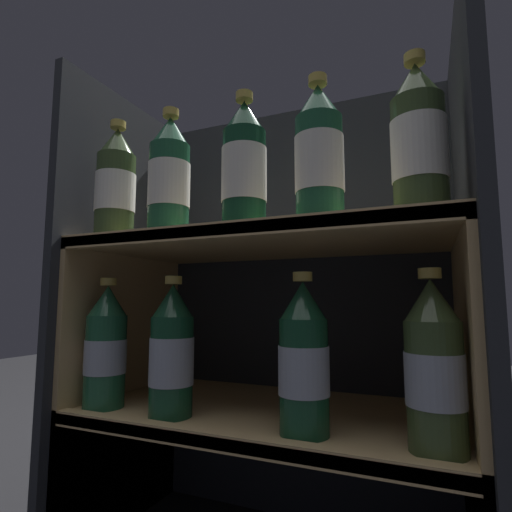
% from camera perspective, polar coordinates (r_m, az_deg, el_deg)
% --- Properties ---
extents(fridge_back_wall, '(0.72, 0.02, 0.93)m').
position_cam_1_polar(fridge_back_wall, '(0.94, 5.95, -6.68)').
color(fridge_back_wall, '#23262B').
rests_on(fridge_back_wall, ground_plane).
extents(fridge_side_left, '(0.02, 0.40, 0.93)m').
position_cam_1_polar(fridge_side_left, '(0.95, -18.51, -6.37)').
color(fridge_side_left, '#23262B').
rests_on(fridge_side_left, ground_plane).
extents(fridge_side_right, '(0.02, 0.40, 0.93)m').
position_cam_1_polar(fridge_side_right, '(0.71, 28.93, -5.91)').
color(fridge_side_right, '#23262B').
rests_on(fridge_side_right, ground_plane).
extents(shelf_lower, '(0.68, 0.36, 0.28)m').
position_cam_1_polar(shelf_lower, '(0.79, 1.40, -24.70)').
color(shelf_lower, tan).
rests_on(shelf_lower, ground_plane).
extents(shelf_upper, '(0.68, 0.36, 0.59)m').
position_cam_1_polar(shelf_upper, '(0.75, 1.43, -9.53)').
color(shelf_upper, tan).
rests_on(shelf_upper, ground_plane).
extents(bottle_upper_front_0, '(0.08, 0.08, 0.24)m').
position_cam_1_polar(bottle_upper_front_0, '(0.84, -19.41, 9.38)').
color(bottle_upper_front_0, '#384C28').
rests_on(bottle_upper_front_0, shelf_upper).
extents(bottle_upper_front_1, '(0.08, 0.08, 0.24)m').
position_cam_1_polar(bottle_upper_front_1, '(0.76, -12.29, 10.76)').
color(bottle_upper_front_1, '#1E5638').
rests_on(bottle_upper_front_1, shelf_upper).
extents(bottle_upper_front_2, '(0.08, 0.08, 0.24)m').
position_cam_1_polar(bottle_upper_front_2, '(0.69, -1.72, 12.48)').
color(bottle_upper_front_2, '#144228').
rests_on(bottle_upper_front_2, shelf_upper).
extents(bottle_upper_front_3, '(0.08, 0.08, 0.24)m').
position_cam_1_polar(bottle_upper_front_3, '(0.65, 8.99, 13.83)').
color(bottle_upper_front_3, '#1E5638').
rests_on(bottle_upper_front_3, shelf_upper).
extents(bottle_upper_front_4, '(0.08, 0.08, 0.24)m').
position_cam_1_polar(bottle_upper_front_4, '(0.63, 22.20, 14.83)').
color(bottle_upper_front_4, '#384C28').
rests_on(bottle_upper_front_4, shelf_upper).
extents(bottle_lower_front_0, '(0.08, 0.08, 0.24)m').
position_cam_1_polar(bottle_lower_front_0, '(0.82, -20.67, -12.23)').
color(bottle_lower_front_0, '#1E5638').
rests_on(bottle_lower_front_0, shelf_lower).
extents(bottle_lower_front_1, '(0.08, 0.08, 0.24)m').
position_cam_1_polar(bottle_lower_front_1, '(0.72, -11.94, -13.37)').
color(bottle_lower_front_1, '#144228').
rests_on(bottle_lower_front_1, shelf_lower).
extents(bottle_lower_front_2, '(0.08, 0.08, 0.24)m').
position_cam_1_polar(bottle_lower_front_2, '(0.62, 6.83, -14.58)').
color(bottle_lower_front_2, '#144228').
rests_on(bottle_lower_front_2, shelf_lower).
extents(bottle_lower_front_3, '(0.08, 0.08, 0.24)m').
position_cam_1_polar(bottle_lower_front_3, '(0.59, 24.12, -14.39)').
color(bottle_lower_front_3, '#384C28').
rests_on(bottle_lower_front_3, shelf_lower).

